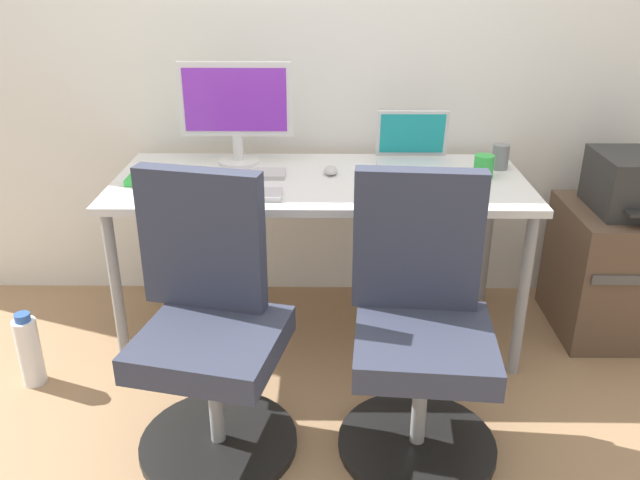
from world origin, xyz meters
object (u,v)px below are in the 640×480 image
object	(u,v)px
office_chair_left	(210,331)
office_chair_right	(420,332)
water_bottle_on_floor	(29,350)
side_cabinet	(623,270)
desktop_monitor	(236,106)
open_laptop	(413,153)
coffee_mug	(484,166)

from	to	relation	value
office_chair_left	office_chair_right	bearing A→B (deg)	0.11
office_chair_left	office_chair_right	world-z (taller)	same
water_bottle_on_floor	office_chair_right	bearing A→B (deg)	-11.33
side_cabinet	desktop_monitor	size ratio (longest dim) A/B	1.19
water_bottle_on_floor	open_laptop	xyz separation A→B (m)	(1.52, 0.58, 0.63)
water_bottle_on_floor	open_laptop	world-z (taller)	open_laptop
side_cabinet	water_bottle_on_floor	world-z (taller)	side_cabinet
office_chair_left	coffee_mug	distance (m)	1.30
office_chair_right	open_laptop	bearing A→B (deg)	85.95
office_chair_left	desktop_monitor	size ratio (longest dim) A/B	1.96
water_bottle_on_floor	open_laptop	size ratio (longest dim) A/B	1.00
office_chair_left	water_bottle_on_floor	size ratio (longest dim) A/B	3.03
office_chair_right	side_cabinet	xyz separation A→B (m)	(0.99, 0.74, -0.14)
side_cabinet	water_bottle_on_floor	bearing A→B (deg)	-169.68
side_cabinet	coffee_mug	size ratio (longest dim) A/B	6.20
office_chair_left	side_cabinet	size ratio (longest dim) A/B	1.65
office_chair_left	water_bottle_on_floor	bearing A→B (deg)	159.12
coffee_mug	open_laptop	bearing A→B (deg)	150.02
side_cabinet	water_bottle_on_floor	xyz separation A→B (m)	(-2.46, -0.45, -0.14)
side_cabinet	office_chair_left	bearing A→B (deg)	-156.26
office_chair_left	office_chair_right	xyz separation A→B (m)	(0.69, 0.00, 0.00)
office_chair_left	desktop_monitor	distance (m)	1.06
office_chair_left	office_chair_right	distance (m)	0.69
office_chair_left	open_laptop	xyz separation A→B (m)	(0.75, 0.87, 0.35)
open_laptop	coffee_mug	xyz separation A→B (m)	(0.27, -0.15, -0.01)
office_chair_left	office_chair_right	size ratio (longest dim) A/B	1.00
water_bottle_on_floor	coffee_mug	size ratio (longest dim) A/B	3.37
office_chair_left	open_laptop	bearing A→B (deg)	49.30
side_cabinet	desktop_monitor	bearing A→B (deg)	174.37
side_cabinet	open_laptop	xyz separation A→B (m)	(-0.93, 0.13, 0.49)
office_chair_right	desktop_monitor	bearing A→B (deg)	127.48
office_chair_right	water_bottle_on_floor	size ratio (longest dim) A/B	3.03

